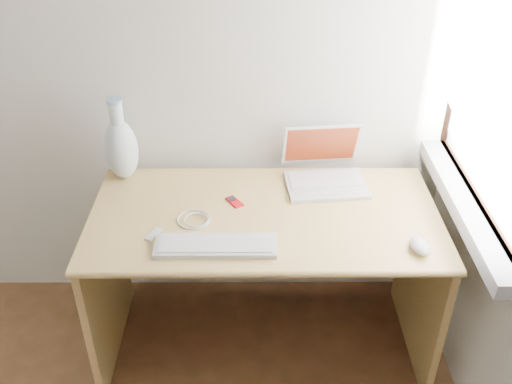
{
  "coord_description": "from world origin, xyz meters",
  "views": [
    {
      "loc": [
        0.91,
        -0.45,
        1.99
      ],
      "look_at": [
        0.91,
        1.35,
        0.81
      ],
      "focal_mm": 40.0,
      "sensor_mm": 36.0,
      "label": 1
    }
  ],
  "objects_px": {
    "desk": "(264,242)",
    "external_keyboard": "(215,246)",
    "vase": "(121,147)",
    "laptop": "(326,171)"
  },
  "relations": [
    {
      "from": "external_keyboard",
      "to": "vase",
      "type": "height_order",
      "value": "vase"
    },
    {
      "from": "external_keyboard",
      "to": "vase",
      "type": "bearing_deg",
      "value": 130.43
    },
    {
      "from": "desk",
      "to": "laptop",
      "type": "xyz_separation_m",
      "value": [
        0.26,
        0.15,
        0.26
      ]
    },
    {
      "from": "desk",
      "to": "external_keyboard",
      "type": "height_order",
      "value": "external_keyboard"
    },
    {
      "from": "laptop",
      "to": "external_keyboard",
      "type": "distance_m",
      "value": 0.63
    },
    {
      "from": "external_keyboard",
      "to": "desk",
      "type": "bearing_deg",
      "value": 58.8
    },
    {
      "from": "laptop",
      "to": "vase",
      "type": "bearing_deg",
      "value": 172.42
    },
    {
      "from": "desk",
      "to": "laptop",
      "type": "height_order",
      "value": "laptop"
    },
    {
      "from": "laptop",
      "to": "vase",
      "type": "xyz_separation_m",
      "value": [
        -0.85,
        0.04,
        0.09
      ]
    },
    {
      "from": "desk",
      "to": "laptop",
      "type": "bearing_deg",
      "value": 30.57
    }
  ]
}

